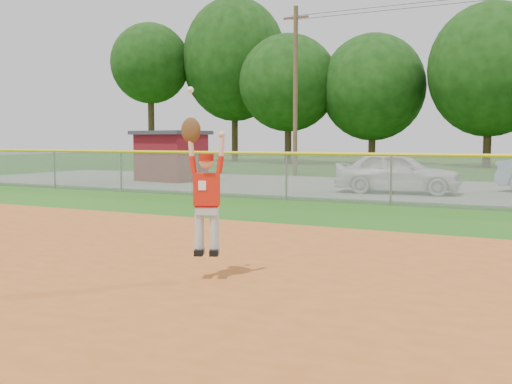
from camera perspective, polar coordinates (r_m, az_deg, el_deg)
ground at (r=7.93m, az=-3.54°, el=-8.82°), size 120.00×120.00×0.00m
clay_infield at (r=5.64m, az=-19.46°, el=-14.79°), size 24.00×16.00×0.04m
parking_strip at (r=23.07m, az=16.68°, el=0.26°), size 44.00×10.00×0.03m
car_white_a at (r=20.94m, az=13.96°, el=1.93°), size 4.54×2.23×1.49m
utility_shed at (r=26.75m, az=-8.50°, el=3.61°), size 3.49×2.92×2.34m
outfield_fence at (r=17.13m, az=13.36°, el=1.60°), size 40.06×0.10×1.55m
power_lines at (r=28.94m, az=20.96°, el=10.35°), size 19.40×0.24×9.00m
tree_line at (r=45.01m, az=23.00°, el=11.97°), size 62.37×13.00×14.43m
ballplayer at (r=7.71m, az=-5.19°, el=0.47°), size 0.60×0.36×2.26m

